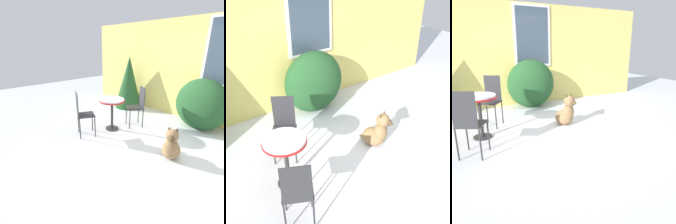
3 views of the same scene
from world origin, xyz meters
The scene contains 8 objects.
ground_plane centered at (0.00, 0.00, 0.00)m, with size 16.00×16.00×0.00m, color white.
house_wall centered at (0.03, 2.20, 1.38)m, with size 8.00×0.10×2.70m.
shrub_left centered at (0.24, 1.74, 0.64)m, with size 1.26×0.79×1.28m.
evergreen_bush centered at (-2.16, 1.76, 0.84)m, with size 0.91×0.91×1.68m.
patio_table centered at (-1.25, 0.13, 0.65)m, with size 0.61×0.61×0.80m.
patio_chair_near_table centered at (-0.95, 0.75, 0.57)m, with size 0.52×0.52×1.03m.
patio_chair_far_side centered at (-1.47, -0.59, 0.57)m, with size 0.51×0.51×1.03m.
dog centered at (0.42, 0.05, 0.26)m, with size 0.45×0.62×0.67m.
Camera 1 is at (1.69, -2.64, 1.99)m, focal length 28.00 mm.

